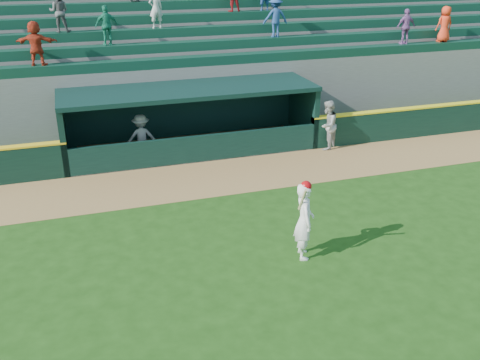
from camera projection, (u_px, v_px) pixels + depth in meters
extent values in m
plane|color=#1B4110|center=(259.00, 249.00, 13.82)|extent=(120.00, 120.00, 0.00)
cube|color=olive|center=(210.00, 178.00, 18.10)|extent=(40.00, 3.00, 0.01)
cube|color=black|center=(478.00, 116.00, 22.73)|extent=(15.50, 0.30, 1.20)
imported|color=#A7A7A1|center=(327.00, 125.00, 20.39)|extent=(1.17, 1.16, 1.90)
imported|color=#9C9C97|center=(142.00, 137.00, 19.46)|extent=(1.12, 0.69, 1.68)
cube|color=slate|center=(192.00, 150.00, 20.54)|extent=(9.00, 2.60, 0.04)
cube|color=black|center=(63.00, 134.00, 18.80)|extent=(0.20, 2.60, 2.30)
cube|color=black|center=(303.00, 112.00, 21.38)|extent=(0.20, 2.60, 2.30)
cube|color=black|center=(183.00, 113.00, 21.22)|extent=(9.40, 0.20, 2.30)
cube|color=black|center=(189.00, 90.00, 19.60)|extent=(9.40, 2.80, 0.16)
cube|color=black|center=(199.00, 149.00, 19.28)|extent=(9.00, 0.16, 1.00)
cube|color=brown|center=(187.00, 138.00, 21.15)|extent=(8.40, 0.45, 0.10)
cube|color=slate|center=(180.00, 102.00, 21.56)|extent=(34.00, 0.85, 2.91)
cube|color=#0F3828|center=(179.00, 62.00, 20.80)|extent=(34.00, 0.60, 0.36)
cube|color=slate|center=(176.00, 92.00, 22.21)|extent=(34.00, 0.85, 3.36)
cube|color=#0F3828|center=(174.00, 47.00, 21.36)|extent=(34.00, 0.60, 0.36)
cube|color=slate|center=(171.00, 82.00, 22.86)|extent=(34.00, 0.85, 3.81)
cube|color=#0F3828|center=(169.00, 32.00, 21.93)|extent=(34.00, 0.60, 0.36)
cube|color=slate|center=(167.00, 72.00, 23.52)|extent=(34.00, 0.85, 4.26)
cube|color=#0F3828|center=(165.00, 18.00, 22.49)|extent=(34.00, 0.60, 0.36)
cube|color=slate|center=(164.00, 64.00, 24.17)|extent=(34.00, 0.85, 4.71)
cube|color=#0F3828|center=(161.00, 5.00, 23.05)|extent=(34.00, 0.60, 0.36)
cube|color=slate|center=(160.00, 55.00, 24.82)|extent=(34.00, 0.85, 5.16)
cube|color=slate|center=(157.00, 47.00, 25.47)|extent=(34.00, 0.85, 5.61)
cube|color=slate|center=(155.00, 46.00, 25.98)|extent=(34.50, 0.30, 5.61)
imported|color=#FC3B1C|center=(445.00, 24.00, 23.83)|extent=(0.77, 0.52, 1.55)
imported|color=#AF2F1A|center=(36.00, 43.00, 19.00)|extent=(1.52, 0.80, 1.56)
imported|color=#515151|center=(59.00, 11.00, 20.39)|extent=(0.85, 0.73, 1.54)
imported|color=#915A9A|center=(406.00, 27.00, 23.28)|extent=(0.88, 0.38, 1.50)
imported|color=silver|center=(156.00, 9.00, 21.43)|extent=(0.60, 0.44, 1.53)
imported|color=navy|center=(275.00, 17.00, 22.20)|extent=(1.07, 0.64, 1.62)
imported|color=#1C7F5D|center=(107.00, 25.00, 20.30)|extent=(0.90, 0.46, 1.48)
imported|color=white|center=(304.00, 221.00, 13.14)|extent=(0.62, 0.81, 2.00)
sphere|color=#B1090D|center=(306.00, 186.00, 12.77)|extent=(0.27, 0.27, 0.27)
cylinder|color=#C9B881|center=(302.00, 200.00, 12.62)|extent=(0.15, 0.53, 0.76)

